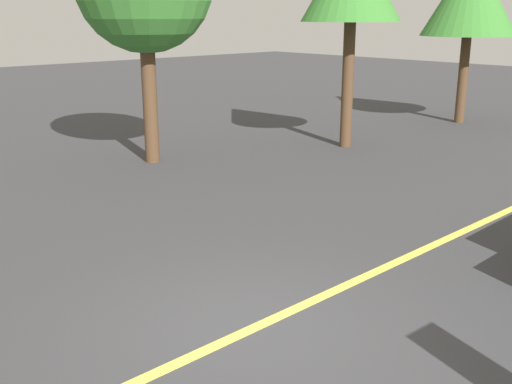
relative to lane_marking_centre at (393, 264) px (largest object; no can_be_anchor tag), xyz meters
name	(u,v)px	position (x,y,z in m)	size (l,w,h in m)	color
ground_plane	(251,330)	(-3.00, 0.00, -0.01)	(80.00, 80.00, 0.00)	#38383A
lane_marking_centre	(393,264)	(0.00, 0.00, 0.00)	(28.00, 0.16, 0.01)	#E0D14C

